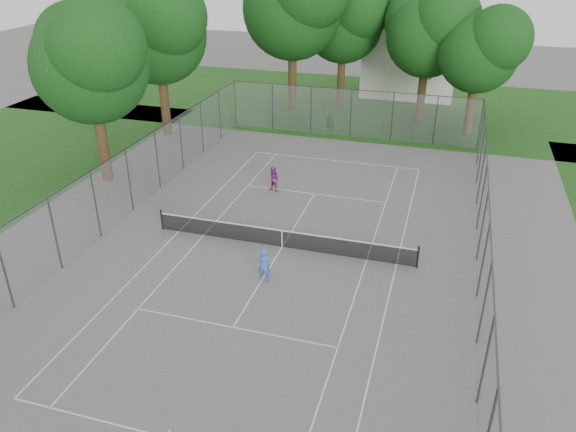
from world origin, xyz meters
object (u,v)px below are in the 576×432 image
(tennis_net, at_px, (282,238))
(house, at_px, (412,49))
(girl_player, at_px, (264,265))
(woman_player, at_px, (274,179))

(tennis_net, height_order, house, house)
(girl_player, distance_m, woman_player, 9.37)
(girl_player, xyz_separation_m, woman_player, (-2.49, 9.03, -0.03))
(tennis_net, height_order, girl_player, girl_player)
(tennis_net, relative_size, house, 1.27)
(tennis_net, bearing_deg, house, 84.77)
(house, relative_size, girl_player, 6.43)
(girl_player, bearing_deg, woman_player, -83.72)
(girl_player, relative_size, woman_player, 1.05)
(woman_player, bearing_deg, girl_player, -53.27)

